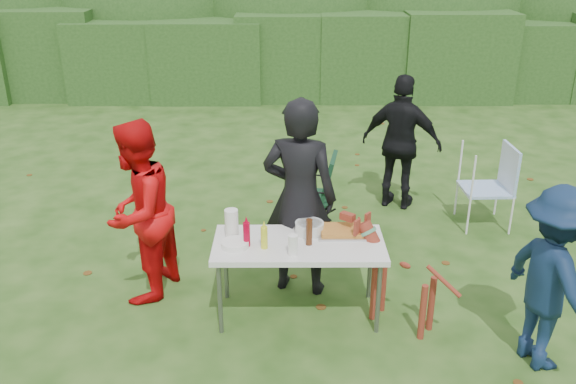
{
  "coord_description": "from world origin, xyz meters",
  "views": [
    {
      "loc": [
        -0.09,
        -4.82,
        3.24
      ],
      "look_at": [
        -0.07,
        0.42,
        1.0
      ],
      "focal_mm": 38.0,
      "sensor_mm": 36.0,
      "label": 1
    }
  ],
  "objects_px": {
    "person_black_puffy": "(401,143)",
    "paper_towel_roll": "(232,223)",
    "ketchup_bottle": "(247,234)",
    "beer_bottle": "(309,232)",
    "person_cook": "(300,198)",
    "mustard_bottle": "(264,238)",
    "folding_table": "(299,248)",
    "dog": "(404,280)",
    "lawn_chair": "(486,186)",
    "person_red_jacket": "(138,212)",
    "camping_chair": "(310,193)",
    "child": "(553,279)"
  },
  "relations": [
    {
      "from": "person_black_puffy",
      "to": "paper_towel_roll",
      "type": "distance_m",
      "value": 2.99
    },
    {
      "from": "ketchup_bottle",
      "to": "beer_bottle",
      "type": "relative_size",
      "value": 0.92
    },
    {
      "from": "person_cook",
      "to": "mustard_bottle",
      "type": "relative_size",
      "value": 9.61
    },
    {
      "from": "folding_table",
      "to": "person_black_puffy",
      "type": "xyz_separation_m",
      "value": [
        1.31,
        2.41,
        0.16
      ]
    },
    {
      "from": "dog",
      "to": "paper_towel_roll",
      "type": "relative_size",
      "value": 3.69
    },
    {
      "from": "person_black_puffy",
      "to": "lawn_chair",
      "type": "relative_size",
      "value": 1.71
    },
    {
      "from": "person_red_jacket",
      "to": "dog",
      "type": "xyz_separation_m",
      "value": [
        2.38,
        -0.51,
        -0.41
      ]
    },
    {
      "from": "lawn_chair",
      "to": "beer_bottle",
      "type": "xyz_separation_m",
      "value": [
        -2.15,
        -1.91,
        0.36
      ]
    },
    {
      "from": "person_cook",
      "to": "camping_chair",
      "type": "distance_m",
      "value": 1.38
    },
    {
      "from": "camping_chair",
      "to": "ketchup_bottle",
      "type": "relative_size",
      "value": 4.27
    },
    {
      "from": "folding_table",
      "to": "beer_bottle",
      "type": "distance_m",
      "value": 0.2
    },
    {
      "from": "person_red_jacket",
      "to": "dog",
      "type": "height_order",
      "value": "person_red_jacket"
    },
    {
      "from": "folding_table",
      "to": "camping_chair",
      "type": "xyz_separation_m",
      "value": [
        0.16,
        1.74,
        -0.22
      ]
    },
    {
      "from": "ketchup_bottle",
      "to": "beer_bottle",
      "type": "height_order",
      "value": "beer_bottle"
    },
    {
      "from": "person_red_jacket",
      "to": "camping_chair",
      "type": "relative_size",
      "value": 1.85
    },
    {
      "from": "person_cook",
      "to": "beer_bottle",
      "type": "relative_size",
      "value": 8.01
    },
    {
      "from": "beer_bottle",
      "to": "paper_towel_roll",
      "type": "bearing_deg",
      "value": 167.49
    },
    {
      "from": "mustard_bottle",
      "to": "beer_bottle",
      "type": "height_order",
      "value": "beer_bottle"
    },
    {
      "from": "lawn_chair",
      "to": "ketchup_bottle",
      "type": "distance_m",
      "value": 3.33
    },
    {
      "from": "mustard_bottle",
      "to": "ketchup_bottle",
      "type": "height_order",
      "value": "ketchup_bottle"
    },
    {
      "from": "person_black_puffy",
      "to": "paper_towel_roll",
      "type": "height_order",
      "value": "person_black_puffy"
    },
    {
      "from": "person_cook",
      "to": "person_black_puffy",
      "type": "relative_size",
      "value": 1.14
    },
    {
      "from": "person_black_puffy",
      "to": "child",
      "type": "bearing_deg",
      "value": 126.55
    },
    {
      "from": "ketchup_bottle",
      "to": "mustard_bottle",
      "type": "bearing_deg",
      "value": -15.64
    },
    {
      "from": "lawn_chair",
      "to": "mustard_bottle",
      "type": "height_order",
      "value": "lawn_chair"
    },
    {
      "from": "folding_table",
      "to": "dog",
      "type": "distance_m",
      "value": 0.95
    },
    {
      "from": "beer_bottle",
      "to": "lawn_chair",
      "type": "bearing_deg",
      "value": 41.68
    },
    {
      "from": "dog",
      "to": "paper_towel_roll",
      "type": "xyz_separation_m",
      "value": [
        -1.51,
        0.27,
        0.41
      ]
    },
    {
      "from": "person_cook",
      "to": "beer_bottle",
      "type": "distance_m",
      "value": 0.51
    },
    {
      "from": "child",
      "to": "lawn_chair",
      "type": "xyz_separation_m",
      "value": [
        0.28,
        2.54,
        -0.27
      ]
    },
    {
      "from": "lawn_chair",
      "to": "paper_towel_roll",
      "type": "distance_m",
      "value": 3.35
    },
    {
      "from": "person_cook",
      "to": "beer_bottle",
      "type": "bearing_deg",
      "value": 112.22
    },
    {
      "from": "person_cook",
      "to": "person_black_puffy",
      "type": "bearing_deg",
      "value": -109.68
    },
    {
      "from": "person_black_puffy",
      "to": "ketchup_bottle",
      "type": "relative_size",
      "value": 7.69
    },
    {
      "from": "mustard_bottle",
      "to": "camping_chair",
      "type": "bearing_deg",
      "value": 75.91
    },
    {
      "from": "child",
      "to": "dog",
      "type": "bearing_deg",
      "value": 47.43
    },
    {
      "from": "folding_table",
      "to": "child",
      "type": "relative_size",
      "value": 0.98
    },
    {
      "from": "person_black_puffy",
      "to": "lawn_chair",
      "type": "bearing_deg",
      "value": 174.45
    },
    {
      "from": "person_red_jacket",
      "to": "lawn_chair",
      "type": "height_order",
      "value": "person_red_jacket"
    },
    {
      "from": "paper_towel_roll",
      "to": "folding_table",
      "type": "bearing_deg",
      "value": -10.75
    },
    {
      "from": "child",
      "to": "ketchup_bottle",
      "type": "distance_m",
      "value": 2.48
    },
    {
      "from": "child",
      "to": "dog",
      "type": "relative_size",
      "value": 1.6
    },
    {
      "from": "person_cook",
      "to": "child",
      "type": "relative_size",
      "value": 1.25
    },
    {
      "from": "person_black_puffy",
      "to": "child",
      "type": "distance_m",
      "value": 3.15
    },
    {
      "from": "child",
      "to": "lawn_chair",
      "type": "relative_size",
      "value": 1.55
    },
    {
      "from": "folding_table",
      "to": "paper_towel_roll",
      "type": "xyz_separation_m",
      "value": [
        -0.59,
        0.11,
        0.18
      ]
    },
    {
      "from": "person_cook",
      "to": "beer_bottle",
      "type": "height_order",
      "value": "person_cook"
    },
    {
      "from": "person_red_jacket",
      "to": "paper_towel_roll",
      "type": "relative_size",
      "value": 6.67
    },
    {
      "from": "person_red_jacket",
      "to": "beer_bottle",
      "type": "relative_size",
      "value": 7.23
    },
    {
      "from": "paper_towel_roll",
      "to": "lawn_chair",
      "type": "bearing_deg",
      "value": 31.91
    }
  ]
}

